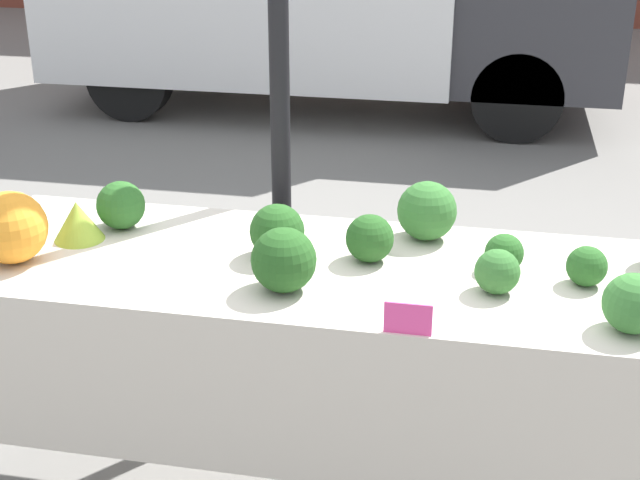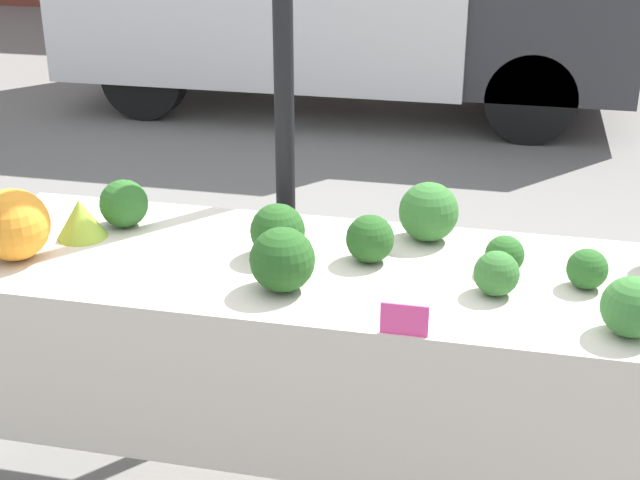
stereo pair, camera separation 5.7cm
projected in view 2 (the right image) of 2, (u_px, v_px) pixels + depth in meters
tent_pole at (284, 91)px, 3.08m from camera, size 0.07×0.07×2.47m
market_table at (315, 307)px, 2.64m from camera, size 2.25×0.76×0.86m
orange_cauliflower at (13, 225)px, 2.66m from camera, size 0.22×0.22×0.22m
romanesco_head at (81, 219)px, 2.82m from camera, size 0.16×0.16×0.13m
broccoli_head_0 at (505, 255)px, 2.58m from camera, size 0.11×0.11×0.11m
broccoli_head_1 at (124, 204)px, 2.90m from camera, size 0.16×0.16×0.16m
broccoli_head_2 at (282, 260)px, 2.47m from camera, size 0.18×0.18×0.18m
broccoli_head_3 at (587, 269)px, 2.49m from camera, size 0.12×0.12×0.12m
broccoli_head_4 at (632, 307)px, 2.24m from camera, size 0.16×0.16×0.16m
broccoli_head_5 at (370, 239)px, 2.65m from camera, size 0.15×0.15×0.15m
broccoli_head_6 at (278, 231)px, 2.68m from camera, size 0.17×0.17×0.17m
broccoli_head_7 at (496, 273)px, 2.45m from camera, size 0.13×0.13×0.13m
broccoli_head_9 at (429, 212)px, 2.79m from camera, size 0.19×0.19×0.19m
price_sign at (404, 320)px, 2.25m from camera, size 0.12×0.01×0.09m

